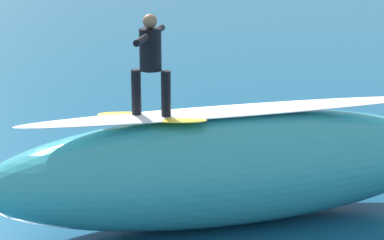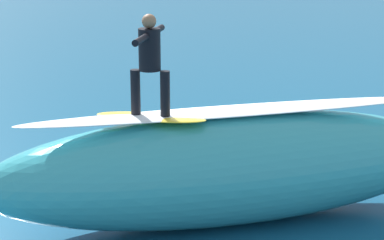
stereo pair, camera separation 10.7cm
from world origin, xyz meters
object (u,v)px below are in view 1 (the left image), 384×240
at_px(surfboard_riding, 151,117).
at_px(surfer_riding, 150,57).
at_px(surfboard_paddling, 223,162).
at_px(surfer_paddling, 217,154).

bearing_deg(surfboard_riding, surfer_riding, -93.31).
bearing_deg(surfer_riding, surfboard_riding, 86.69).
bearing_deg(surfboard_paddling, surfboard_riding, -124.49).
relative_size(surfboard_riding, surfboard_paddling, 0.80).
xyz_separation_m(surfer_riding, surfer_paddling, (-2.70, -2.26, -2.80)).
relative_size(surfer_riding, surfboard_paddling, 0.71).
bearing_deg(surfboard_riding, surfer_paddling, -98.40).
bearing_deg(surfer_riding, surfboard_paddling, -100.23).
distance_m(surfer_riding, surfboard_paddling, 4.67).
height_order(surfboard_riding, surfer_riding, surfer_riding).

